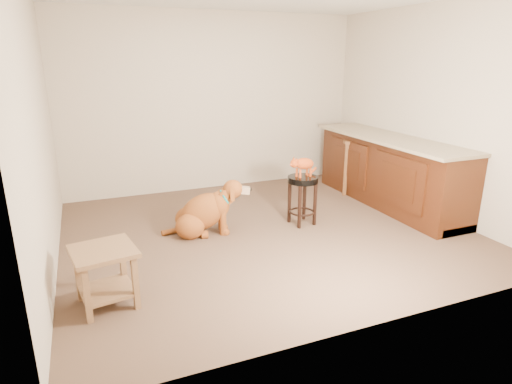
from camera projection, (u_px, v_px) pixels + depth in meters
name	position (u px, v px, depth m)	size (l,w,h in m)	color
floor	(267.00, 231.00, 5.01)	(4.50, 4.00, 0.01)	#503B2C
room_shell	(268.00, 84.00, 4.51)	(4.54, 4.04, 2.62)	#B6A893
cabinet_run	(389.00, 173.00, 5.85)	(0.70, 2.56, 0.94)	#3E1B0B
padded_stool	(302.00, 190.00, 5.13)	(0.36, 0.36, 0.60)	black
wood_stool	(356.00, 165.00, 6.38)	(0.58, 0.58, 0.81)	brown
side_table	(105.00, 268.00, 3.43)	(0.55, 0.55, 0.50)	brown
golden_retriever	(204.00, 213.00, 4.89)	(1.03, 0.57, 0.67)	brown
tabby_kitten	(303.00, 164.00, 5.03)	(0.43, 0.20, 0.28)	#97340F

